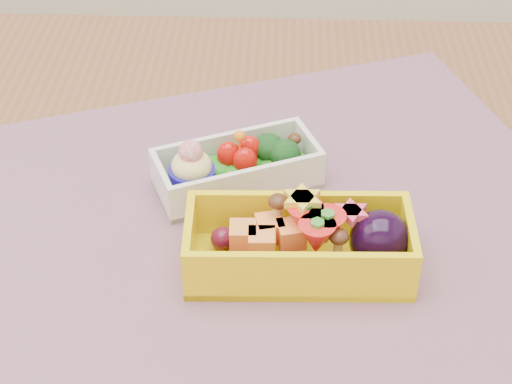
{
  "coord_description": "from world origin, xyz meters",
  "views": [
    {
      "loc": [
        0.0,
        -0.55,
        1.23
      ],
      "look_at": [
        -0.02,
        0.0,
        0.79
      ],
      "focal_mm": 58.67,
      "sensor_mm": 36.0,
      "label": 1
    }
  ],
  "objects_px": {
    "table": "(278,309)",
    "placemat": "(247,230)",
    "bento_yellow": "(304,243)",
    "bento_white": "(236,168)"
  },
  "relations": [
    {
      "from": "table",
      "to": "placemat",
      "type": "xyz_separation_m",
      "value": [
        -0.03,
        -0.0,
        0.1
      ]
    },
    {
      "from": "table",
      "to": "placemat",
      "type": "distance_m",
      "value": 0.1
    },
    {
      "from": "bento_white",
      "to": "bento_yellow",
      "type": "xyz_separation_m",
      "value": [
        0.06,
        -0.11,
        0.01
      ]
    },
    {
      "from": "placemat",
      "to": "bento_yellow",
      "type": "bearing_deg",
      "value": -43.97
    },
    {
      "from": "table",
      "to": "bento_white",
      "type": "distance_m",
      "value": 0.14
    },
    {
      "from": "table",
      "to": "placemat",
      "type": "height_order",
      "value": "placemat"
    },
    {
      "from": "placemat",
      "to": "bento_yellow",
      "type": "xyz_separation_m",
      "value": [
        0.05,
        -0.05,
        0.03
      ]
    },
    {
      "from": "table",
      "to": "bento_yellow",
      "type": "relative_size",
      "value": 6.51
    },
    {
      "from": "bento_yellow",
      "to": "placemat",
      "type": "bearing_deg",
      "value": 134.29
    },
    {
      "from": "placemat",
      "to": "bento_yellow",
      "type": "distance_m",
      "value": 0.07
    }
  ]
}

